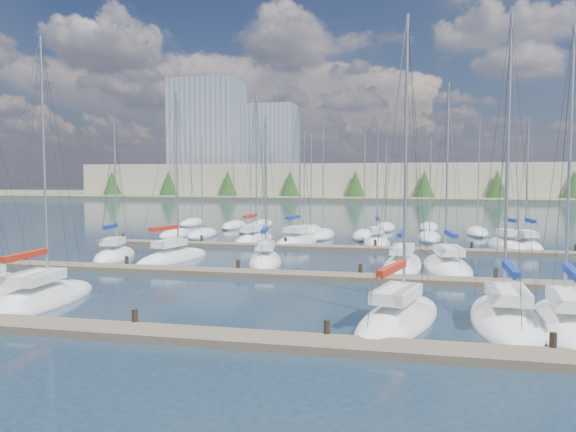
% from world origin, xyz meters
% --- Properties ---
extents(ground, '(400.00, 400.00, 0.00)m').
position_xyz_m(ground, '(0.00, 60.00, 0.00)').
color(ground, '#223344').
rests_on(ground, ground).
extents(dock_near, '(44.00, 1.93, 1.10)m').
position_xyz_m(dock_near, '(0.00, 2.01, 0.15)').
color(dock_near, '#6B5E4C').
rests_on(dock_near, ground).
extents(dock_mid, '(44.00, 1.93, 1.10)m').
position_xyz_m(dock_mid, '(0.00, 16.01, 0.15)').
color(dock_mid, '#6B5E4C').
rests_on(dock_mid, ground).
extents(dock_far, '(44.00, 1.93, 1.10)m').
position_xyz_m(dock_far, '(0.00, 30.01, 0.15)').
color(dock_far, '#6B5E4C').
rests_on(dock_far, ground).
extents(sailboat_q, '(3.69, 7.33, 10.45)m').
position_xyz_m(sailboat_q, '(15.35, 35.02, 0.18)').
color(sailboat_q, white).
rests_on(sailboat_q, ground).
extents(sailboat_l, '(3.94, 9.22, 13.44)m').
position_xyz_m(sailboat_l, '(9.48, 21.44, 0.17)').
color(sailboat_l, white).
rests_on(sailboat_l, ground).
extents(sailboat_e, '(3.08, 8.96, 14.03)m').
position_xyz_m(sailboat_e, '(11.11, 7.34, 0.18)').
color(sailboat_e, white).
rests_on(sailboat_e, ground).
extents(sailboat_p, '(3.04, 7.47, 12.55)m').
position_xyz_m(sailboat_p, '(3.88, 34.82, 0.19)').
color(sailboat_p, white).
rests_on(sailboat_p, ground).
extents(sailboat_j, '(3.52, 6.97, 11.52)m').
position_xyz_m(sailboat_j, '(-3.27, 21.09, 0.19)').
color(sailboat_j, white).
rests_on(sailboat_j, ground).
extents(sailboat_r, '(2.58, 7.47, 12.28)m').
position_xyz_m(sailboat_r, '(16.99, 34.51, 0.19)').
color(sailboat_r, white).
rests_on(sailboat_r, ground).
extents(sailboat_o, '(4.31, 8.28, 14.72)m').
position_xyz_m(sailboat_o, '(-3.57, 33.93, 0.19)').
color(sailboat_o, white).
rests_on(sailboat_o, ground).
extents(sailboat_n, '(3.16, 8.54, 15.02)m').
position_xyz_m(sailboat_n, '(-8.02, 34.68, 0.20)').
color(sailboat_n, white).
rests_on(sailboat_n, ground).
extents(sailboat_d, '(4.78, 8.97, 13.97)m').
position_xyz_m(sailboat_d, '(6.61, 6.33, 0.18)').
color(sailboat_d, white).
rests_on(sailboat_d, ground).
extents(sailboat_f, '(3.50, 9.54, 13.26)m').
position_xyz_m(sailboat_f, '(13.42, 6.80, 0.18)').
color(sailboat_f, white).
rests_on(sailboat_f, ground).
extents(sailboat_h, '(3.61, 6.78, 11.18)m').
position_xyz_m(sailboat_h, '(-15.40, 21.21, 0.18)').
color(sailboat_h, white).
rests_on(sailboat_h, ground).
extents(sailboat_k, '(3.24, 9.62, 14.24)m').
position_xyz_m(sailboat_k, '(6.51, 21.40, 0.19)').
color(sailboat_k, white).
rests_on(sailboat_k, ground).
extents(sailboat_i, '(4.07, 8.45, 13.39)m').
position_xyz_m(sailboat_i, '(-10.45, 21.04, 0.19)').
color(sailboat_i, white).
rests_on(sailboat_i, ground).
extents(sailboat_c, '(3.59, 8.62, 14.04)m').
position_xyz_m(sailboat_c, '(-11.06, 6.40, 0.18)').
color(sailboat_c, white).
rests_on(sailboat_c, ground).
extents(distant_boats, '(36.93, 20.75, 13.30)m').
position_xyz_m(distant_boats, '(-4.34, 43.76, 0.29)').
color(distant_boats, '#9EA0A5').
rests_on(distant_boats, ground).
extents(shoreline, '(400.00, 60.00, 38.00)m').
position_xyz_m(shoreline, '(-13.29, 149.77, 7.44)').
color(shoreline, '#666B51').
rests_on(shoreline, ground).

